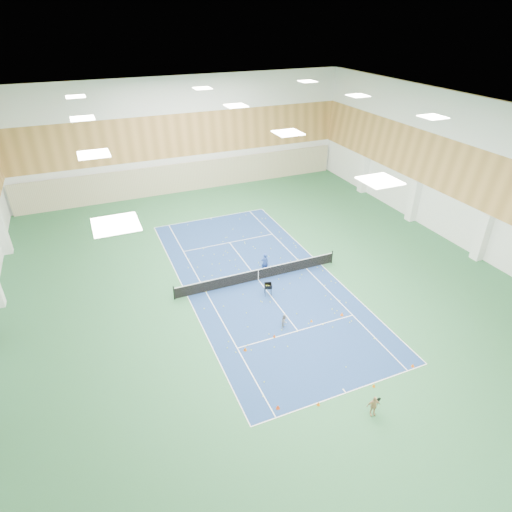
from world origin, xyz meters
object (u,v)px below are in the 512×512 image
Objects in this scene: coach at (265,262)px; child_court at (285,321)px; tennis_net at (258,274)px; child_apron at (374,406)px; ball_cart at (268,289)px.

coach is 6.86m from child_court.
child_court is at bearing -96.12° from tennis_net.
child_apron is at bearing -88.12° from tennis_net.
coach reaches higher than tennis_net.
coach is 3.22m from ball_cart.
child_court is at bearing 112.88° from child_apron.
child_court is 0.79× the size of child_apron.
coach is (0.96, 0.98, 0.23)m from tennis_net.
child_court is 7.94m from child_apron.
child_court is at bearing -79.59° from ball_cart.
tennis_net is at bearing 43.85° from child_court.
tennis_net is 8.24× the size of coach.
tennis_net is 13.74× the size of ball_cart.
coach is at bearing 103.23° from child_apron.
child_apron is at bearing -69.11° from ball_cart.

